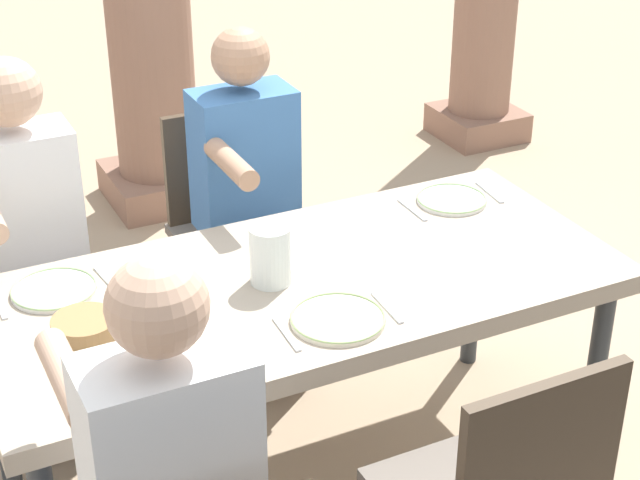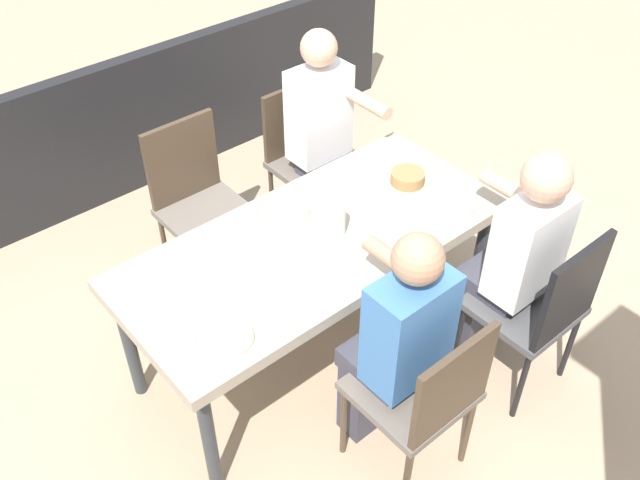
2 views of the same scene
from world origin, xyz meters
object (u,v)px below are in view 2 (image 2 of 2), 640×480
Objects in this scene: plate_0 at (450,205)px; water_pitcher at (332,220)px; chair_west_south at (306,152)px; plate_2 at (225,338)px; dining_table at (314,249)px; chair_mid_north at (426,393)px; chair_west_north at (541,305)px; chair_mid_south at (198,197)px; plate_1 at (283,210)px; diner_woman_green at (513,258)px; bread_basket at (408,178)px; diner_guest_third at (395,342)px; diner_man_white at (327,138)px.

water_pitcher reaches higher than plate_0.
plate_2 is (1.29, 1.08, 0.23)m from chair_west_south.
chair_west_south reaches higher than dining_table.
chair_mid_north is at bearing 65.79° from chair_west_south.
chair_west_north is 0.99× the size of chair_mid_south.
chair_mid_north is 1.11m from plate_1.
diner_woman_green is 7.53× the size of bread_basket.
chair_mid_north is 0.83m from plate_2.
chair_west_south is at bearing -88.88° from plate_0.
chair_mid_north is at bearing 83.18° from plate_1.
diner_guest_third reaches higher than bread_basket.
chair_mid_south is 1.22m from plate_2.
diner_woman_green is at bearing 125.07° from plate_1.
chair_mid_north reaches higher than plate_0.
dining_table is 1.40× the size of diner_man_white.
bread_basket is (-0.75, -0.86, 0.23)m from chair_mid_north.
water_pitcher is at bearing 105.31° from plate_1.
dining_table is at bearing -19.97° from plate_0.
chair_west_south is 0.68× the size of diner_man_white.
diner_man_white is 0.63m from bread_basket.
diner_guest_third is 4.96× the size of plate_1.
dining_table is 1.06m from chair_west_north.
chair_west_north is 3.98× the size of plate_0.
chair_mid_south is 0.73× the size of diner_man_white.
diner_woman_green is 0.68m from bread_basket.
diner_woman_green is at bearing 90.12° from chair_west_south.
water_pitcher is 1.02× the size of bread_basket.
water_pitcher is (-0.20, 0.86, 0.27)m from chair_mid_south.
plate_2 is (1.29, 0.90, 0.05)m from diner_man_white.
chair_west_north is 0.90m from bread_basket.
dining_table is 1.45× the size of diner_guest_third.
diner_woman_green reaches higher than plate_1.
diner_man_white is 5.13× the size of plate_1.
dining_table is at bearing -159.89° from plate_2.
plate_1 is 1.48× the size of water_pitcher.
chair_mid_north is at bearing 48.94° from bread_basket.
chair_west_north is 0.24m from diner_woman_green.
plate_1 reaches higher than dining_table.
plate_2 is at bearing 11.86° from bread_basket.
chair_west_south is 0.70× the size of diner_woman_green.
bread_basket is (-1.29, -0.27, 0.02)m from plate_2.
chair_mid_north is 5.26× the size of water_pitcher.
plate_0 is at bearing 91.15° from diner_man_white.
chair_mid_south is (-0.00, -1.67, 0.01)m from chair_mid_north.
plate_2 is at bearing 39.82° from chair_west_south.
diner_woman_green is 1.36m from plate_2.
chair_west_north is at bearing 123.90° from water_pitcher.
diner_guest_third is at bearing 60.02° from diner_man_white.
chair_west_north is 1.27m from plate_1.
diner_guest_third is at bearing 27.94° from plate_0.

